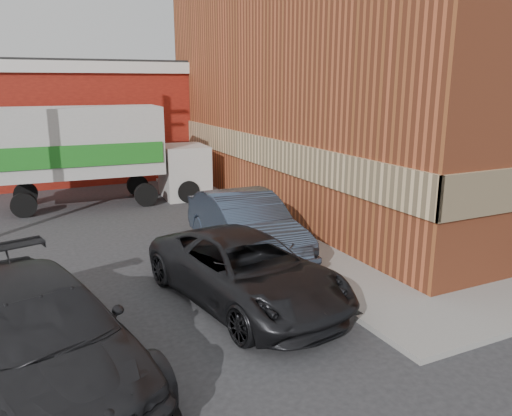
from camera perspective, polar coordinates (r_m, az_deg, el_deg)
name	(u,v)px	position (r m, az deg, el deg)	size (l,w,h in m)	color
ground	(375,316)	(10.67, 13.45, -11.93)	(90.00, 90.00, 0.00)	#28282B
brick_building	(406,80)	(21.98, 16.77, 13.79)	(14.25, 18.25, 9.36)	#AB4D2C
sidewalk_west	(230,210)	(18.27, -2.98, -0.27)	(1.80, 18.00, 0.12)	gray
warehouse	(17,120)	(27.37, -25.61, 9.06)	(16.30, 8.30, 5.60)	maroon
sedan	(245,225)	(13.62, -1.21, -1.92)	(1.79, 5.13, 1.69)	#313E52
suv_a	(246,270)	(10.73, -1.16, -7.09)	(2.44, 5.28, 1.47)	black
suv_b	(40,334)	(8.70, -23.50, -13.09)	(2.29, 5.64, 1.64)	black
box_truck	(102,149)	(19.99, -17.20, 6.48)	(7.68, 2.70, 3.73)	beige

